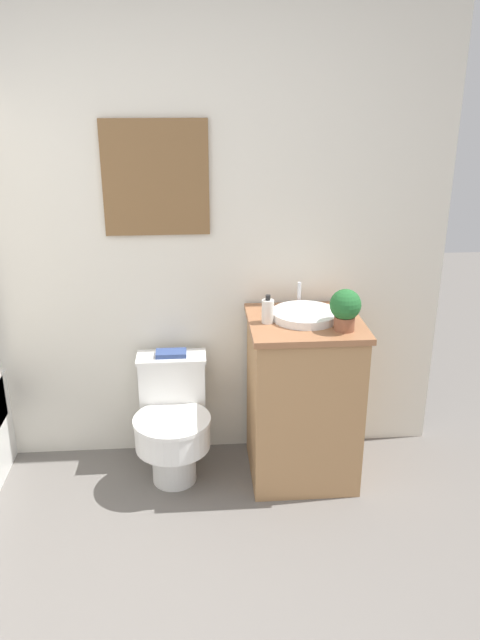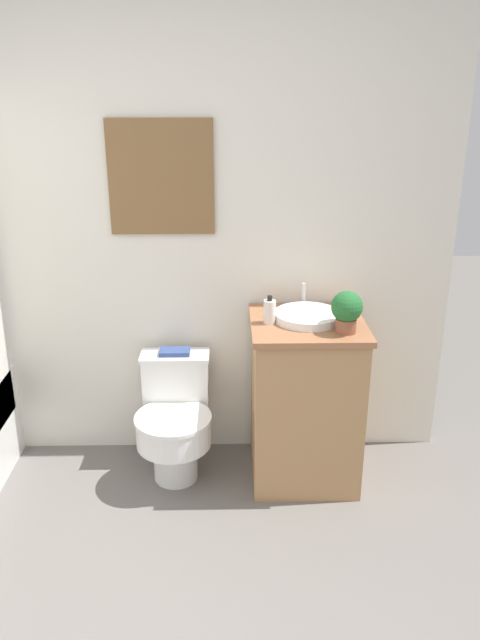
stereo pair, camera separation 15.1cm
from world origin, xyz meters
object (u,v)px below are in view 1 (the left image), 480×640
at_px(soap_bottle, 268,311).
at_px(potted_plant, 345,308).
at_px(toilet, 173,421).
at_px(sink, 305,315).
at_px(book_on_tank, 171,353).

relative_size(soap_bottle, potted_plant, 0.70).
bearing_deg(toilet, sink, 0.50).
bearing_deg(book_on_tank, toilet, -90.00).
xyz_separation_m(soap_bottle, book_on_tank, (-0.48, 0.17, -0.29)).
bearing_deg(soap_bottle, book_on_tank, 160.42).
distance_m(toilet, sink, 0.88).
xyz_separation_m(toilet, potted_plant, (0.83, -0.16, 0.66)).
height_order(sink, book_on_tank, sink).
xyz_separation_m(toilet, book_on_tank, (0.00, 0.14, 0.32)).
bearing_deg(toilet, soap_bottle, -3.93).
bearing_deg(book_on_tank, soap_bottle, -19.58).
distance_m(soap_bottle, potted_plant, 0.38).
relative_size(toilet, soap_bottle, 4.52).
xyz_separation_m(sink, potted_plant, (0.16, -0.16, 0.09)).
bearing_deg(sink, soap_bottle, -168.40).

